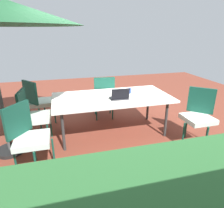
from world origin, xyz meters
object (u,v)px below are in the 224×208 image
at_px(chair_northeast, 28,135).
at_px(chair_northwest, 199,114).
at_px(dining_table, 112,99).
at_px(chair_southeast, 38,100).
at_px(laptop, 119,97).
at_px(chair_south, 104,95).
at_px(cup, 130,91).
at_px(chair_east, 33,114).

xyz_separation_m(chair_northeast, chair_northwest, (-2.73, -0.03, 0.00)).
bearing_deg(dining_table, chair_southeast, -27.76).
xyz_separation_m(dining_table, chair_northeast, (1.40, 0.78, -0.15)).
distance_m(chair_northwest, laptop, 1.39).
distance_m(chair_northeast, chair_south, 2.06).
xyz_separation_m(dining_table, cup, (-0.39, -0.12, 0.09)).
height_order(dining_table, chair_northeast, chair_northeast).
bearing_deg(cup, chair_east, 4.51).
bearing_deg(chair_southeast, cup, -146.61).
distance_m(dining_table, chair_northeast, 1.60).
height_order(dining_table, chair_southeast, chair_southeast).
bearing_deg(cup, chair_northwest, 137.50).
relative_size(chair_northwest, cup, 10.17).
bearing_deg(dining_table, chair_northwest, 150.72).
distance_m(chair_south, cup, 0.76).
height_order(chair_south, laptop, chair_south).
height_order(chair_east, chair_northwest, same).
bearing_deg(chair_east, laptop, -90.15).
bearing_deg(dining_table, laptop, 114.82).
distance_m(dining_table, chair_south, 0.75).
bearing_deg(chair_south, chair_southeast, 6.04).
relative_size(dining_table, laptop, 6.60).
bearing_deg(chair_northeast, chair_northwest, -52.30).
bearing_deg(dining_table, chair_east, 1.03).
bearing_deg(chair_southeast, chair_south, -127.40).
bearing_deg(chair_northeast, laptop, -31.18).
height_order(dining_table, chair_east, chair_east).
bearing_deg(chair_northwest, cup, 179.40).
xyz_separation_m(chair_southeast, laptop, (-1.46, 0.91, 0.24)).
xyz_separation_m(chair_east, cup, (-1.80, -0.14, 0.24)).
relative_size(dining_table, chair_east, 2.21).
relative_size(chair_southeast, cup, 10.17).
bearing_deg(chair_southeast, chair_northwest, -156.14).
height_order(chair_east, laptop, chair_east).
xyz_separation_m(chair_northeast, chair_south, (-1.40, -1.51, 0.00)).
bearing_deg(chair_southeast, dining_table, -155.38).
distance_m(dining_table, laptop, 0.23).
height_order(chair_east, chair_southeast, same).
xyz_separation_m(chair_east, chair_south, (-1.41, -0.76, 0.00)).
xyz_separation_m(dining_table, chair_southeast, (1.38, -0.72, -0.15)).
height_order(chair_southeast, chair_south, same).
height_order(chair_northeast, cup, chair_northeast).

